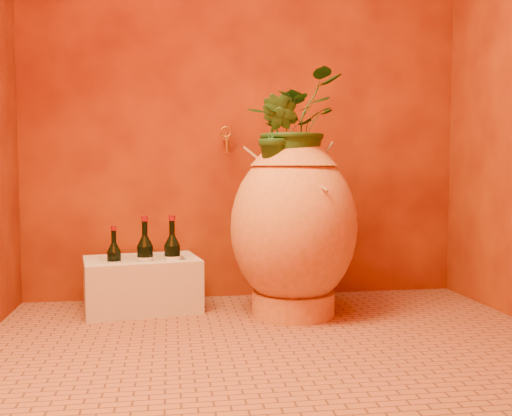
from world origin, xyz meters
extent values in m
plane|color=brown|center=(0.00, 0.00, 0.00)|extent=(2.50, 2.50, 0.00)
cube|color=#5D1405|center=(0.00, 1.00, 1.25)|extent=(2.50, 0.02, 2.50)
cylinder|color=#D5783C|center=(0.18, 0.53, 0.06)|extent=(0.47, 0.47, 0.12)
ellipsoid|color=#D5783C|center=(0.18, 0.53, 0.45)|extent=(0.72, 0.72, 0.80)
cone|color=#D5783C|center=(0.18, 0.53, 0.82)|extent=(0.49, 0.49, 0.12)
torus|color=#D5783C|center=(0.18, 0.53, 0.89)|extent=(0.30, 0.30, 0.05)
cylinder|color=olive|center=(0.10, 0.48, 0.70)|extent=(0.32, 0.36, 0.30)
cylinder|color=olive|center=(0.16, 0.41, 0.74)|extent=(0.24, 0.34, 0.21)
cylinder|color=olive|center=(0.28, 0.45, 0.76)|extent=(0.23, 0.25, 0.24)
cube|color=#C0B79F|center=(-0.59, 0.75, 0.12)|extent=(0.64, 0.48, 0.24)
cube|color=#C0B79F|center=(-0.59, 0.91, 0.26)|extent=(0.58, 0.17, 0.03)
cube|color=#C0B79F|center=(-0.59, 0.59, 0.26)|extent=(0.58, 0.17, 0.03)
cube|color=#C0B79F|center=(-0.84, 0.75, 0.26)|extent=(0.11, 0.25, 0.03)
cube|color=#C0B79F|center=(-0.33, 0.75, 0.26)|extent=(0.11, 0.25, 0.03)
cylinder|color=black|center=(-0.57, 0.68, 0.25)|extent=(0.08, 0.08, 0.20)
cone|color=black|center=(-0.57, 0.68, 0.37)|extent=(0.08, 0.08, 0.05)
cylinder|color=black|center=(-0.57, 0.68, 0.44)|extent=(0.03, 0.03, 0.08)
cylinder|color=maroon|center=(-0.57, 0.68, 0.49)|extent=(0.03, 0.03, 0.03)
cylinder|color=silver|center=(-0.57, 0.68, 0.25)|extent=(0.09, 0.09, 0.09)
cylinder|color=black|center=(-0.72, 0.70, 0.23)|extent=(0.07, 0.07, 0.17)
cone|color=black|center=(-0.72, 0.70, 0.34)|extent=(0.07, 0.07, 0.05)
cylinder|color=black|center=(-0.72, 0.70, 0.40)|extent=(0.02, 0.02, 0.07)
cylinder|color=maroon|center=(-0.72, 0.70, 0.44)|extent=(0.03, 0.03, 0.02)
cylinder|color=silver|center=(-0.72, 0.70, 0.23)|extent=(0.07, 0.07, 0.07)
cylinder|color=black|center=(-0.43, 0.69, 0.25)|extent=(0.08, 0.08, 0.20)
cone|color=black|center=(-0.43, 0.69, 0.37)|extent=(0.08, 0.08, 0.05)
cylinder|color=black|center=(-0.43, 0.69, 0.44)|extent=(0.03, 0.03, 0.08)
cylinder|color=maroon|center=(-0.43, 0.69, 0.49)|extent=(0.03, 0.03, 0.03)
cylinder|color=silver|center=(-0.43, 0.69, 0.25)|extent=(0.09, 0.09, 0.09)
cylinder|color=olive|center=(-0.12, 0.94, 0.90)|extent=(0.02, 0.13, 0.02)
cylinder|color=olive|center=(-0.12, 0.87, 0.86)|extent=(0.02, 0.02, 0.07)
torus|color=olive|center=(-0.12, 0.94, 0.95)|extent=(0.07, 0.01, 0.07)
cylinder|color=olive|center=(-0.12, 0.94, 0.92)|extent=(0.01, 0.01, 0.05)
imported|color=#1A3F16|center=(0.17, 0.55, 0.95)|extent=(0.64, 0.64, 0.54)
imported|color=#1A3F16|center=(0.08, 0.44, 0.91)|extent=(0.26, 0.26, 0.37)
camera|label=1|loc=(-0.44, -2.26, 0.74)|focal=40.00mm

